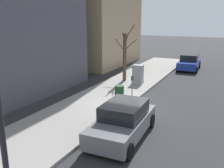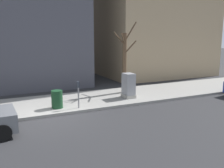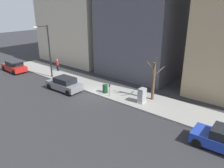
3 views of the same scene
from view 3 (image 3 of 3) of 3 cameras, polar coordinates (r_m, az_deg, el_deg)
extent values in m
plane|color=#2B2B2D|center=(22.99, -4.10, -2.99)|extent=(120.00, 120.00, 0.00)
cube|color=gray|center=(24.33, -0.86, -1.40)|extent=(4.00, 36.00, 0.15)
cylinder|color=black|center=(16.11, 21.19, -14.17)|extent=(0.24, 0.65, 0.64)
cylinder|color=black|center=(17.53, 22.91, -11.45)|extent=(0.24, 0.65, 0.64)
cube|color=slate|center=(24.69, -12.39, -0.33)|extent=(1.96, 4.27, 0.70)
cube|color=black|center=(24.32, -12.20, 1.00)|extent=(1.69, 2.26, 0.60)
cylinder|color=black|center=(25.44, -16.07, -0.64)|extent=(0.25, 0.65, 0.64)
cylinder|color=black|center=(26.41, -13.16, 0.40)|extent=(0.25, 0.65, 0.64)
cylinder|color=black|center=(23.16, -11.42, -2.33)|extent=(0.25, 0.65, 0.64)
cylinder|color=black|center=(24.21, -8.43, -1.12)|extent=(0.25, 0.65, 0.64)
cube|color=red|center=(33.85, -24.17, 3.96)|extent=(1.93, 4.26, 0.70)
cube|color=black|center=(33.52, -24.18, 4.96)|extent=(1.67, 2.25, 0.60)
cylinder|color=black|center=(34.99, -26.44, 3.67)|extent=(0.24, 0.65, 0.64)
cylinder|color=black|center=(35.62, -23.96, 4.32)|extent=(0.24, 0.65, 0.64)
cylinder|color=black|center=(32.22, -24.27, 2.71)|extent=(0.24, 0.65, 0.64)
cylinder|color=black|center=(32.90, -21.62, 3.43)|extent=(0.24, 0.65, 0.64)
cylinder|color=slate|center=(22.15, -0.66, -1.97)|extent=(0.07, 0.07, 1.05)
cube|color=#2D333D|center=(21.90, -0.66, -0.34)|extent=(0.14, 0.10, 0.30)
cube|color=#A8A399|center=(21.17, 7.77, -4.56)|extent=(0.83, 0.61, 0.18)
cube|color=#939399|center=(20.88, 7.86, -2.78)|extent=(0.75, 0.55, 1.25)
cylinder|color=black|center=(28.54, -15.96, 8.07)|extent=(0.18, 0.18, 6.50)
cylinder|color=black|center=(27.64, -17.99, 14.12)|extent=(1.60, 0.10, 0.10)
ellipsoid|color=beige|center=(27.22, -19.42, 13.78)|extent=(0.56, 0.32, 0.20)
cylinder|color=brown|center=(21.36, 10.77, 0.67)|extent=(0.28, 0.28, 3.75)
cylinder|color=brown|center=(20.45, 11.28, 5.42)|extent=(0.65, 0.55, 1.24)
cylinder|color=brown|center=(20.82, 10.16, 4.51)|extent=(0.53, 0.55, 0.84)
cylinder|color=brown|center=(21.41, 12.19, 3.27)|extent=(1.08, 0.62, 0.89)
cylinder|color=brown|center=(20.61, 10.72, 2.90)|extent=(0.93, 0.41, 0.90)
cylinder|color=brown|center=(21.03, 9.98, 4.78)|extent=(0.21, 0.87, 0.87)
cylinder|color=#14381E|center=(23.09, -1.80, -1.23)|extent=(0.56, 0.56, 0.90)
cylinder|color=#1E1E2D|center=(31.56, -13.82, 4.07)|extent=(0.16, 0.16, 0.82)
cylinder|color=#1E1E2D|center=(31.74, -14.11, 4.13)|extent=(0.16, 0.16, 0.82)
cylinder|color=#A52323|center=(31.46, -14.07, 5.36)|extent=(0.36, 0.36, 0.62)
sphere|color=tan|center=(31.36, -14.14, 6.10)|extent=(0.22, 0.22, 0.22)
cube|color=#4C4C56|center=(29.93, 9.21, 20.42)|extent=(9.96, 9.96, 18.52)
cube|color=#BCB29E|center=(38.39, -6.39, 18.48)|extent=(12.23, 12.23, 15.85)
camera|label=1|loc=(29.63, -30.56, 9.73)|focal=40.00mm
camera|label=2|loc=(18.17, -35.45, -0.62)|focal=40.00mm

